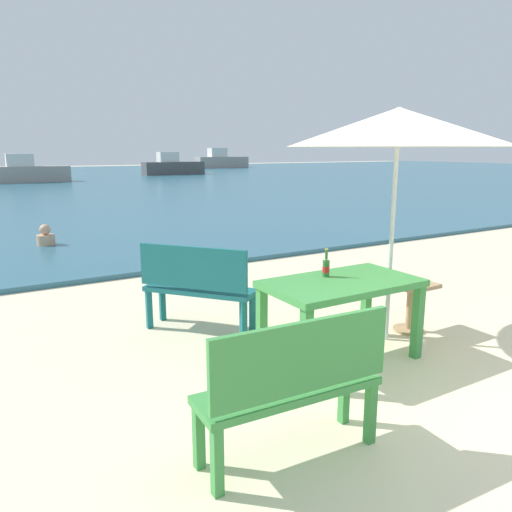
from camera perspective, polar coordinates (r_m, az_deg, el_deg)
The scene contains 12 objects.
ground_plane at distance 4.41m, azimuth 24.03°, elevation -14.56°, with size 120.00×120.00×0.00m, color beige.
sea_water at distance 32.41m, azimuth -25.09°, elevation 7.84°, with size 120.00×50.00×0.08m, color #2D6075.
picnic_table_green at distance 4.52m, azimuth 9.91°, elevation -4.15°, with size 1.40×0.80×0.76m.
beer_bottle_amber at distance 4.57m, azimuth 8.15°, elevation -1.26°, with size 0.07×0.07×0.26m.
patio_umbrella at distance 4.94m, azimuth 16.23°, elevation 14.18°, with size 2.10×2.10×2.30m.
side_table_wood at distance 5.48m, azimuth 17.51°, elevation -4.84°, with size 0.44×0.44×0.54m.
bench_teal_center at distance 5.18m, azimuth -6.90°, elevation -3.17°, with size 1.04×1.16×0.95m.
bench_green_left at distance 3.07m, azimuth 4.55°, elevation -14.28°, with size 1.22×0.42×0.95m.
swimmer_person at distance 10.44m, azimuth -23.29°, elevation 2.05°, with size 0.34×0.34×0.41m.
boat_sailboat at distance 31.07m, azimuth -25.09°, elevation 8.84°, with size 4.41×1.20×1.60m.
boat_tanker at distance 50.90m, azimuth -4.08°, elevation 11.00°, with size 5.44×1.48×1.98m.
boat_cargo_ship at distance 37.65m, azimuth -9.69°, elevation 10.24°, with size 4.55×1.24×1.65m.
Camera 1 is at (-3.32, -2.18, 1.91)m, focal length 34.36 mm.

